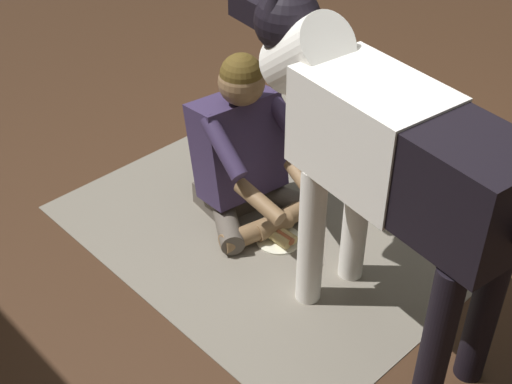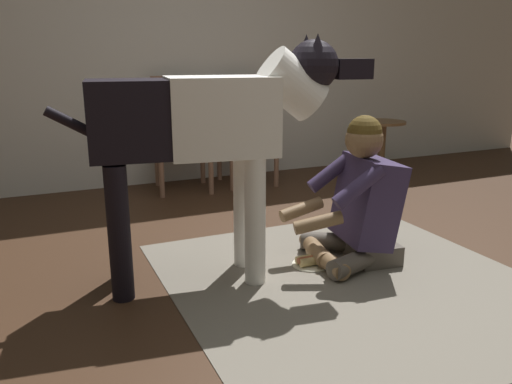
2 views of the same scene
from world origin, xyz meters
TOP-DOWN VIEW (x-y plane):
  - ground_plane at (0.00, 0.00)m, footprint 14.78×14.78m
  - back_wall at (0.00, 2.48)m, footprint 8.54×0.10m
  - area_rug at (0.11, -0.13)m, footprint 1.84×1.93m
  - dining_chair_left_of_pair at (-0.16, 2.16)m, footprint 0.52×0.52m
  - dining_chair_right_of_pair at (0.45, 2.16)m, footprint 0.49×0.50m
  - person_sitting_on_floor at (0.30, 0.11)m, footprint 0.68×0.57m
  - large_dog at (-0.54, 0.23)m, footprint 1.63×0.46m
  - hot_dog_on_plate at (0.02, 0.15)m, footprint 0.22×0.22m
  - round_side_table at (1.76, 1.81)m, footprint 0.43×0.43m

SIDE VIEW (x-z plane):
  - ground_plane at x=0.00m, z-range 0.00..0.00m
  - area_rug at x=0.11m, z-range 0.00..0.01m
  - hot_dog_on_plate at x=0.02m, z-range 0.00..0.06m
  - round_side_table at x=1.76m, z-range 0.05..0.59m
  - person_sitting_on_floor at x=0.30m, z-range -0.08..0.77m
  - dining_chair_left_of_pair at x=-0.16m, z-range 0.05..1.03m
  - dining_chair_right_of_pair at x=0.45m, z-range 0.05..1.03m
  - large_dog at x=-0.54m, z-range 0.19..1.46m
  - back_wall at x=0.00m, z-range 0.00..2.60m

